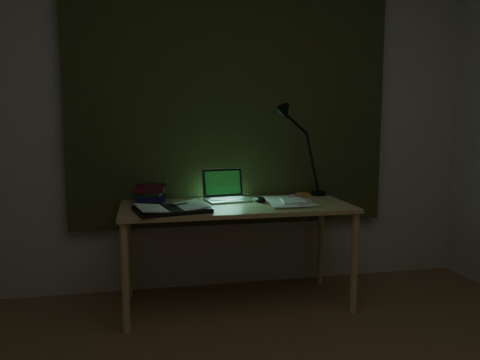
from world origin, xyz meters
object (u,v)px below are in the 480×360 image
at_px(book_stack, 151,194).
at_px(open_textbook, 172,208).
at_px(desk, 236,255).
at_px(laptop, 228,186).
at_px(desk_lamp, 319,153).
at_px(loose_papers, 285,201).

bearing_deg(book_stack, open_textbook, -69.04).
xyz_separation_m(desk, laptop, (-0.03, 0.13, 0.43)).
distance_m(desk, desk_lamp, 0.93).
xyz_separation_m(open_textbook, desk_lamp, (1.05, 0.39, 0.28)).
distance_m(open_textbook, loose_papers, 0.74).
xyz_separation_m(open_textbook, book_stack, (-0.11, 0.30, 0.04)).
distance_m(desk, laptop, 0.45).
relative_size(book_stack, loose_papers, 0.66).
distance_m(desk, loose_papers, 0.46).
bearing_deg(desk, book_stack, 163.59).
bearing_deg(loose_papers, desk_lamp, 37.23).
height_order(open_textbook, desk_lamp, desk_lamp).
relative_size(laptop, loose_papers, 0.96).
bearing_deg(desk_lamp, laptop, -170.91).
bearing_deg(desk_lamp, loose_papers, -143.67).
bearing_deg(open_textbook, book_stack, 99.36).
bearing_deg(book_stack, laptop, -2.56).
xyz_separation_m(book_stack, loose_papers, (0.84, -0.15, -0.05)).
height_order(open_textbook, book_stack, book_stack).
bearing_deg(desk_lamp, open_textbook, -160.31).
bearing_deg(desk, desk_lamp, 21.25).
relative_size(laptop, desk_lamp, 0.54).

